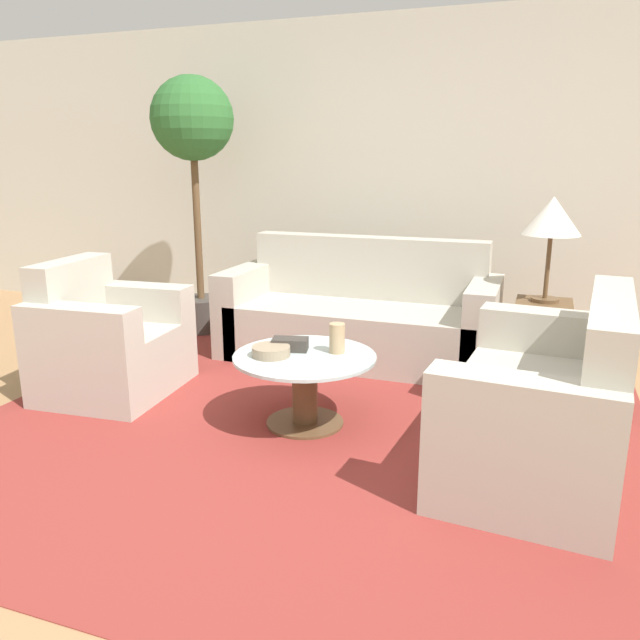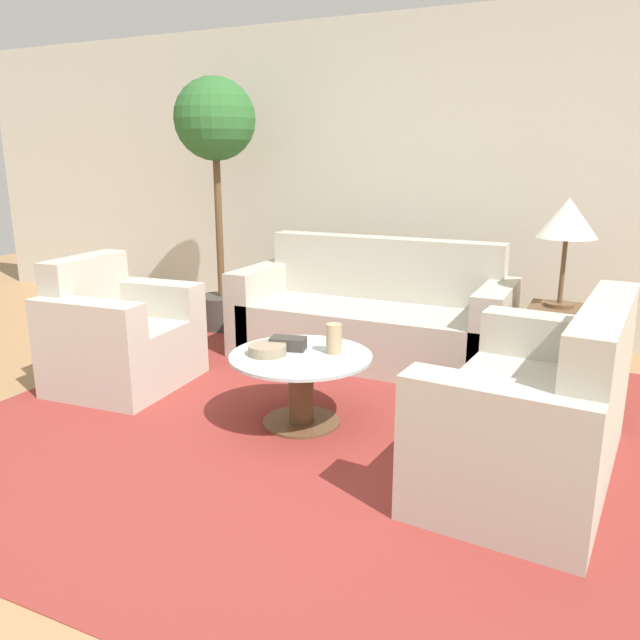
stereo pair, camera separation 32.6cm
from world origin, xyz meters
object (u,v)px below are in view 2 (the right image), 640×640
object	(u,v)px
coffee_table	(301,379)
table_lamp	(568,220)
sofa_main	(373,320)
loveseat	(542,419)
vase	(334,339)
potted_plant	(216,148)
bowl	(267,350)
book_stack	(288,343)
armchair	(118,341)

from	to	relation	value
coffee_table	table_lamp	xyz separation A→B (m)	(1.22, 1.29, 0.82)
sofa_main	loveseat	size ratio (longest dim) A/B	1.39
coffee_table	vase	bearing A→B (deg)	33.96
sofa_main	loveseat	bearing A→B (deg)	-45.39
table_lamp	potted_plant	distance (m)	2.84
sofa_main	loveseat	xyz separation A→B (m)	(1.35, -1.37, 0.00)
sofa_main	bowl	world-z (taller)	sofa_main
sofa_main	bowl	xyz separation A→B (m)	(-0.10, -1.39, 0.15)
loveseat	table_lamp	xyz separation A→B (m)	(-0.06, 1.34, 0.79)
potted_plant	loveseat	bearing A→B (deg)	-29.41
loveseat	potted_plant	size ratio (longest dim) A/B	0.69
potted_plant	book_stack	distance (m)	2.35
loveseat	sofa_main	bearing A→B (deg)	-130.64
sofa_main	potted_plant	size ratio (longest dim) A/B	0.95
coffee_table	book_stack	distance (m)	0.22
potted_plant	bowl	world-z (taller)	potted_plant
loveseat	potted_plant	bearing A→B (deg)	-114.66
vase	book_stack	xyz separation A→B (m)	(-0.26, -0.05, -0.05)
bowl	loveseat	bearing A→B (deg)	0.85
armchair	table_lamp	size ratio (longest dim) A/B	1.30
loveseat	vase	distance (m)	1.16
bowl	table_lamp	bearing A→B (deg)	44.41
armchair	table_lamp	world-z (taller)	table_lamp
loveseat	coffee_table	size ratio (longest dim) A/B	1.82
loveseat	vase	xyz separation A→B (m)	(-1.13, 0.16, 0.20)
table_lamp	vase	distance (m)	1.70
coffee_table	book_stack	world-z (taller)	book_stack
vase	book_stack	size ratio (longest dim) A/B	0.77
vase	armchair	bearing A→B (deg)	-178.68
loveseat	table_lamp	world-z (taller)	table_lamp
armchair	potted_plant	world-z (taller)	potted_plant
armchair	bowl	xyz separation A→B (m)	(1.22, -0.15, 0.15)
sofa_main	potted_plant	world-z (taller)	potted_plant
table_lamp	potted_plant	world-z (taller)	potted_plant
coffee_table	table_lamp	distance (m)	1.95
loveseat	bowl	distance (m)	1.46
sofa_main	coffee_table	size ratio (longest dim) A/B	2.53
vase	bowl	size ratio (longest dim) A/B	0.79
table_lamp	potted_plant	xyz separation A→B (m)	(-2.79, 0.27, 0.45)
table_lamp	armchair	bearing A→B (deg)	-155.01
armchair	coffee_table	xyz separation A→B (m)	(1.39, -0.07, -0.03)
loveseat	coffee_table	bearing A→B (deg)	-87.73
potted_plant	vase	world-z (taller)	potted_plant
loveseat	table_lamp	bearing A→B (deg)	-172.64
sofa_main	book_stack	size ratio (longest dim) A/B	9.18
coffee_table	bowl	size ratio (longest dim) A/B	3.77
loveseat	table_lamp	distance (m)	1.56
table_lamp	book_stack	distance (m)	1.92
armchair	loveseat	bearing A→B (deg)	-96.78
potted_plant	vase	distance (m)	2.48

